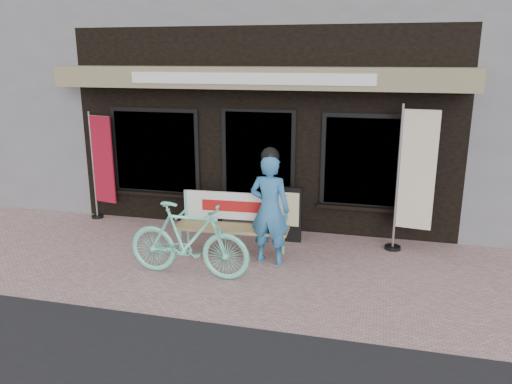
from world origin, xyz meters
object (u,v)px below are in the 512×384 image
(bench, at_px, (233,219))
(nobori_red, at_px, (102,165))
(nobori_cream, at_px, (414,178))
(bicycle, at_px, (188,240))
(person, at_px, (270,207))
(menu_stand, at_px, (288,214))

(bench, distance_m, nobori_red, 3.15)
(nobori_cream, bearing_deg, bicycle, -143.15)
(bicycle, xyz_separation_m, nobori_cream, (3.13, 1.74, 0.68))
(person, distance_m, nobori_red, 3.81)
(bicycle, distance_m, nobori_red, 3.32)
(person, xyz_separation_m, nobori_red, (-3.58, 1.28, 0.19))
(nobori_cream, distance_m, menu_stand, 2.14)
(nobori_cream, bearing_deg, bench, -157.38)
(bicycle, height_order, nobori_red, nobori_red)
(bench, height_order, nobori_red, nobori_red)
(nobori_red, bearing_deg, nobori_cream, 7.94)
(bench, height_order, menu_stand, bench)
(person, relative_size, nobori_red, 0.86)
(nobori_red, bearing_deg, bicycle, -27.65)
(bench, relative_size, menu_stand, 1.89)
(bicycle, xyz_separation_m, menu_stand, (1.12, 1.73, -0.06))
(bicycle, distance_m, nobori_cream, 3.65)
(nobori_red, bearing_deg, bench, -8.54)
(bench, distance_m, menu_stand, 1.05)
(nobori_red, distance_m, menu_stand, 3.74)
(person, distance_m, bicycle, 1.32)
(person, xyz_separation_m, menu_stand, (0.10, 0.96, -0.40))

